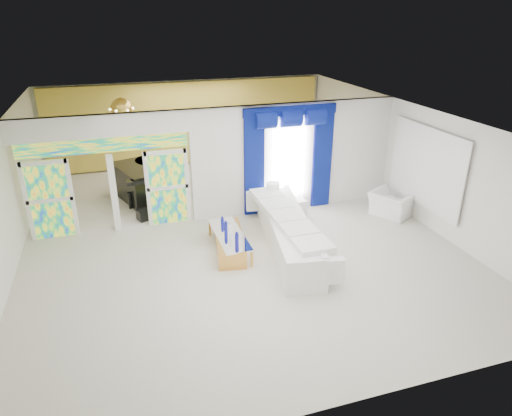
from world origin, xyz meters
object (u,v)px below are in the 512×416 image
object	(u,v)px
white_sofa	(288,233)
console_table	(283,209)
coffee_table	(229,242)
armchair	(391,204)
grand_piano	(146,181)

from	to	relation	value
white_sofa	console_table	xyz separation A→B (m)	(0.54, 1.75, -0.17)
coffee_table	console_table	size ratio (longest dim) A/B	1.43
white_sofa	armchair	distance (m)	3.53
coffee_table	white_sofa	bearing A→B (deg)	-12.53
white_sofa	armchair	size ratio (longest dim) A/B	3.87
coffee_table	armchair	bearing A→B (deg)	7.26
white_sofa	grand_piano	xyz separation A→B (m)	(-2.89, 4.36, 0.11)
white_sofa	console_table	world-z (taller)	white_sofa
coffee_table	armchair	xyz separation A→B (m)	(4.77, 0.61, 0.13)
armchair	grand_piano	bearing A→B (deg)	33.28
console_table	white_sofa	bearing A→B (deg)	-107.07
armchair	grand_piano	xyz separation A→B (m)	(-6.31, 3.45, 0.15)
white_sofa	console_table	distance (m)	1.84
console_table	grand_piano	size ratio (longest dim) A/B	0.67
console_table	armchair	distance (m)	3.00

